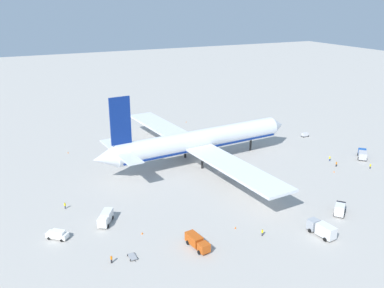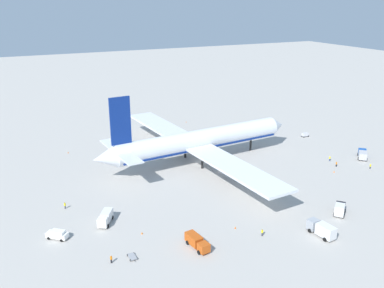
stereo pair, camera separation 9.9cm
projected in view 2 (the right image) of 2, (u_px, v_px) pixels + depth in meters
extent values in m
plane|color=#ADA8A0|center=(201.00, 161.00, 133.52)|extent=(600.00, 600.00, 0.00)
cylinder|color=silver|center=(201.00, 140.00, 131.16)|extent=(57.11, 11.35, 6.59)
cone|color=silver|center=(277.00, 125.00, 145.98)|extent=(5.79, 6.88, 6.45)
cone|color=silver|center=(104.00, 158.00, 116.02)|extent=(7.09, 6.79, 6.26)
cube|color=navy|center=(120.00, 121.00, 115.23)|extent=(6.02, 1.00, 13.53)
cube|color=silver|center=(113.00, 144.00, 122.99)|extent=(5.28, 10.93, 0.36)
cube|color=silver|center=(129.00, 158.00, 112.76)|extent=(5.28, 10.93, 0.36)
cube|color=silver|center=(162.00, 126.00, 148.27)|extent=(12.17, 38.60, 0.70)
cylinder|color=slate|center=(172.00, 136.00, 144.86)|extent=(6.06, 4.34, 3.87)
cube|color=silver|center=(236.00, 168.00, 111.99)|extent=(12.17, 38.60, 0.70)
cylinder|color=slate|center=(226.00, 167.00, 117.77)|extent=(4.82, 3.75, 3.38)
cylinder|color=black|center=(251.00, 145.00, 142.38)|extent=(0.70, 0.70, 3.87)
cylinder|color=black|center=(185.00, 152.00, 135.83)|extent=(0.70, 0.70, 3.87)
cylinder|color=black|center=(202.00, 162.00, 127.22)|extent=(0.70, 0.70, 3.87)
cube|color=navy|center=(201.00, 145.00, 131.75)|extent=(54.82, 10.83, 0.50)
cube|color=black|center=(340.00, 206.00, 101.63)|extent=(2.52, 2.59, 1.88)
cube|color=silver|center=(340.00, 210.00, 99.27)|extent=(3.70, 3.61, 2.42)
cube|color=black|center=(341.00, 203.00, 101.92)|extent=(1.25, 1.43, 0.83)
cylinder|color=black|center=(335.00, 209.00, 102.23)|extent=(0.88, 0.81, 0.90)
cylinder|color=black|center=(345.00, 210.00, 101.41)|extent=(0.88, 0.81, 0.90)
cylinder|color=black|center=(334.00, 214.00, 99.53)|extent=(0.88, 0.81, 0.90)
cylinder|color=black|center=(344.00, 216.00, 98.71)|extent=(0.88, 0.81, 0.90)
cube|color=white|center=(103.00, 222.00, 94.02)|extent=(2.77, 2.67, 2.09)
cube|color=silver|center=(107.00, 215.00, 97.14)|extent=(3.78, 4.36, 2.12)
cube|color=black|center=(102.00, 222.00, 93.24)|extent=(1.58, 0.98, 0.92)
cylinder|color=black|center=(108.00, 226.00, 94.45)|extent=(0.72, 0.93, 0.90)
cylinder|color=black|center=(99.00, 226.00, 94.63)|extent=(0.72, 0.93, 0.90)
cylinder|color=black|center=(112.00, 218.00, 98.15)|extent=(0.72, 0.93, 0.90)
cylinder|color=black|center=(104.00, 217.00, 98.33)|extent=(0.72, 0.93, 0.90)
cube|color=#BF4C14|center=(204.00, 247.00, 84.72)|extent=(2.33, 2.28, 1.82)
cube|color=#BF4C14|center=(194.00, 239.00, 87.57)|extent=(2.61, 4.41, 1.98)
cube|color=black|center=(206.00, 247.00, 84.01)|extent=(1.75, 0.31, 0.80)
cylinder|color=black|center=(207.00, 249.00, 85.72)|extent=(0.42, 0.93, 0.90)
cylinder|color=black|center=(199.00, 252.00, 84.64)|extent=(0.42, 0.93, 0.90)
cylinder|color=black|center=(196.00, 240.00, 89.12)|extent=(0.42, 0.93, 0.90)
cylinder|color=black|center=(187.00, 243.00, 88.05)|extent=(0.42, 0.93, 0.90)
cube|color=#999EA5|center=(313.00, 224.00, 92.92)|extent=(2.49, 2.25, 2.33)
cube|color=silver|center=(326.00, 231.00, 90.01)|extent=(2.74, 4.37, 2.59)
cube|color=black|center=(311.00, 221.00, 93.29)|extent=(1.90, 0.30, 1.02)
cylinder|color=black|center=(310.00, 231.00, 92.57)|extent=(0.40, 0.93, 0.90)
cylinder|color=black|center=(317.00, 228.00, 93.72)|extent=(0.40, 0.93, 0.90)
cylinder|color=black|center=(325.00, 240.00, 89.17)|extent=(0.40, 0.93, 0.90)
cylinder|color=black|center=(332.00, 236.00, 90.32)|extent=(0.40, 0.93, 0.90)
cube|color=#194CA5|center=(362.00, 152.00, 137.48)|extent=(3.10, 3.09, 1.96)
cube|color=#B2B2B7|center=(363.00, 155.00, 134.31)|extent=(4.55, 4.58, 2.06)
cube|color=black|center=(362.00, 150.00, 137.93)|extent=(1.51, 1.47, 0.86)
cylinder|color=black|center=(358.00, 154.00, 137.99)|extent=(0.84, 0.85, 0.90)
cylinder|color=black|center=(366.00, 155.00, 137.26)|extent=(0.84, 0.85, 0.90)
cylinder|color=black|center=(358.00, 159.00, 134.25)|extent=(0.84, 0.85, 0.90)
cylinder|color=black|center=(366.00, 160.00, 133.52)|extent=(0.84, 0.85, 0.90)
cube|color=white|center=(57.00, 235.00, 90.11)|extent=(4.77, 4.50, 1.10)
cube|color=white|center=(58.00, 232.00, 89.78)|extent=(3.37, 3.24, 0.55)
cylinder|color=black|center=(49.00, 238.00, 89.85)|extent=(0.63, 0.59, 0.64)
cylinder|color=black|center=(54.00, 234.00, 91.53)|extent=(0.63, 0.59, 0.64)
cylinder|color=black|center=(61.00, 240.00, 89.06)|extent=(0.63, 0.59, 0.64)
cylinder|color=black|center=(66.00, 236.00, 90.74)|extent=(0.63, 0.59, 0.64)
cube|color=gray|center=(132.00, 257.00, 83.60)|extent=(1.40, 2.50, 0.15)
cylinder|color=#333338|center=(135.00, 261.00, 82.28)|extent=(0.08, 0.60, 0.08)
cylinder|color=black|center=(137.00, 258.00, 83.10)|extent=(0.12, 0.40, 0.40)
cylinder|color=black|center=(130.00, 260.00, 82.53)|extent=(0.12, 0.40, 0.40)
cylinder|color=black|center=(134.00, 253.00, 84.72)|extent=(0.12, 0.40, 0.40)
cylinder|color=black|center=(127.00, 255.00, 84.15)|extent=(0.12, 0.40, 0.40)
cube|color=#595B60|center=(305.00, 136.00, 156.95)|extent=(2.79, 1.46, 0.15)
cylinder|color=#333338|center=(308.00, 135.00, 157.61)|extent=(0.60, 0.09, 0.08)
cube|color=silver|center=(305.00, 134.00, 156.75)|extent=(2.35, 1.31, 1.10)
cylinder|color=black|center=(306.00, 135.00, 157.99)|extent=(0.40, 0.13, 0.40)
cylinder|color=black|center=(308.00, 136.00, 156.78)|extent=(0.40, 0.13, 0.40)
cylinder|color=black|center=(301.00, 136.00, 157.17)|extent=(0.40, 0.13, 0.40)
cylinder|color=black|center=(304.00, 137.00, 155.97)|extent=(0.40, 0.13, 0.40)
cylinder|color=navy|center=(330.00, 160.00, 133.39)|extent=(0.43, 0.43, 0.84)
cylinder|color=yellow|center=(330.00, 158.00, 133.15)|extent=(0.53, 0.53, 0.63)
sphere|color=beige|center=(330.00, 156.00, 133.00)|extent=(0.23, 0.23, 0.23)
cylinder|color=#3F3F47|center=(65.00, 207.00, 103.11)|extent=(0.34, 0.34, 0.85)
cylinder|color=yellow|center=(65.00, 204.00, 102.86)|extent=(0.42, 0.42, 0.64)
sphere|color=#8C6647|center=(65.00, 203.00, 102.72)|extent=(0.23, 0.23, 0.23)
cylinder|color=#3F3F47|center=(262.00, 234.00, 91.29)|extent=(0.43, 0.43, 0.82)
cylinder|color=yellow|center=(262.00, 231.00, 91.05)|extent=(0.53, 0.53, 0.61)
sphere|color=#8C6647|center=(262.00, 230.00, 90.91)|extent=(0.22, 0.22, 0.22)
cylinder|color=black|center=(336.00, 165.00, 128.95)|extent=(0.42, 0.42, 0.81)
cylinder|color=orange|center=(336.00, 163.00, 128.72)|extent=(0.53, 0.53, 0.60)
sphere|color=#8C6647|center=(337.00, 162.00, 128.58)|extent=(0.22, 0.22, 0.22)
cylinder|color=black|center=(111.00, 261.00, 81.93)|extent=(0.42, 0.42, 0.84)
cylinder|color=orange|center=(111.00, 258.00, 81.69)|extent=(0.52, 0.52, 0.63)
sphere|color=tan|center=(111.00, 256.00, 81.55)|extent=(0.23, 0.23, 0.23)
cylinder|color=#3F3F47|center=(370.00, 168.00, 127.25)|extent=(0.44, 0.44, 0.83)
cylinder|color=yellow|center=(370.00, 165.00, 127.01)|extent=(0.55, 0.55, 0.62)
sphere|color=beige|center=(371.00, 164.00, 126.87)|extent=(0.22, 0.22, 0.22)
cone|color=orange|center=(186.00, 122.00, 174.97)|extent=(0.36, 0.36, 0.55)
cone|color=orange|center=(235.00, 228.00, 94.17)|extent=(0.36, 0.36, 0.55)
cone|color=orange|center=(334.00, 172.00, 124.67)|extent=(0.36, 0.36, 0.55)
cone|color=orange|center=(68.00, 152.00, 140.16)|extent=(0.36, 0.36, 0.55)
cone|color=orange|center=(142.00, 233.00, 92.00)|extent=(0.36, 0.36, 0.55)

